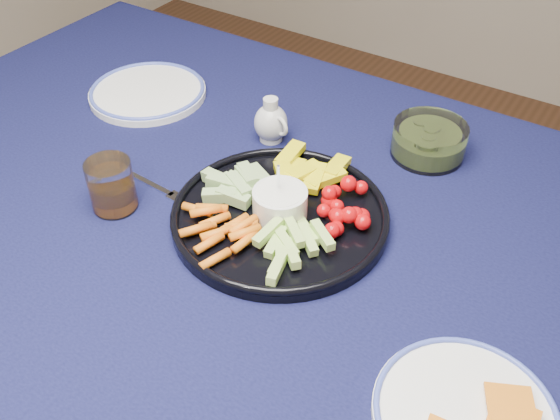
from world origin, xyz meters
The scene contains 8 objects.
dining_table centered at (0.00, 0.00, 0.66)m, with size 1.67×1.07×0.75m.
crudite_platter centered at (-0.04, 0.05, 0.76)m, with size 0.33×0.33×0.10m.
creamer_pitcher centered at (-0.17, 0.23, 0.78)m, with size 0.07×0.06×0.08m.
pickle_bowl centered at (0.08, 0.33, 0.77)m, with size 0.12×0.12×0.06m.
cheese_plate centered at (0.31, -0.11, 0.76)m, with size 0.21×0.21×0.02m.
juice_tumbler centered at (-0.27, -0.06, 0.78)m, with size 0.07×0.07×0.08m.
fork_left centered at (-0.25, 0.01, 0.75)m, with size 0.15×0.02×0.00m.
side_plate_extra centered at (-0.45, 0.22, 0.76)m, with size 0.22×0.22×0.02m.
Camera 1 is at (0.34, -0.53, 1.37)m, focal length 40.00 mm.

